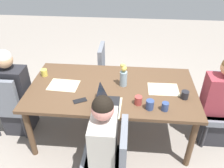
{
  "coord_description": "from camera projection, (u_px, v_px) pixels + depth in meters",
  "views": [
    {
      "loc": [
        0.2,
        -2.29,
        2.33
      ],
      "look_at": [
        0.0,
        0.0,
        0.8
      ],
      "focal_mm": 37.07,
      "sensor_mm": 36.0,
      "label": 1
    }
  ],
  "objects": [
    {
      "name": "ground_plane",
      "position": [
        112.0,
        132.0,
        3.21
      ],
      "size": [
        10.0,
        10.0,
        0.0
      ],
      "primitive_type": "plane",
      "color": "gray"
    },
    {
      "name": "dining_table",
      "position": [
        112.0,
        92.0,
        2.83
      ],
      "size": [
        2.01,
        1.07,
        0.75
      ],
      "color": "brown",
      "rests_on": "ground_plane"
    },
    {
      "name": "chair_near_left_near",
      "position": [
        111.0,
        159.0,
        2.21
      ],
      "size": [
        0.44,
        0.44,
        0.9
      ],
      "color": "slate",
      "rests_on": "ground_plane"
    },
    {
      "name": "person_near_left_near",
      "position": [
        104.0,
        152.0,
        2.25
      ],
      "size": [
        0.36,
        0.4,
        1.19
      ],
      "color": "#2D2D33",
      "rests_on": "ground_plane"
    },
    {
      "name": "chair_head_left_left_mid",
      "position": [
        8.0,
        102.0,
        2.95
      ],
      "size": [
        0.44,
        0.44,
        0.9
      ],
      "color": "slate",
      "rests_on": "ground_plane"
    },
    {
      "name": "person_head_left_left_mid",
      "position": [
        15.0,
        97.0,
        3.0
      ],
      "size": [
        0.4,
        0.36,
        1.19
      ],
      "color": "#2D2D33",
      "rests_on": "ground_plane"
    },
    {
      "name": "chair_head_right_left_far",
      "position": [
        220.0,
        104.0,
        2.92
      ],
      "size": [
        0.44,
        0.44,
        0.9
      ],
      "color": "slate",
      "rests_on": "ground_plane"
    },
    {
      "name": "person_head_right_left_far",
      "position": [
        218.0,
        106.0,
        2.84
      ],
      "size": [
        0.4,
        0.36,
        1.19
      ],
      "color": "#2D2D33",
      "rests_on": "ground_plane"
    },
    {
      "name": "chair_far_right_near",
      "position": [
        109.0,
        70.0,
        3.63
      ],
      "size": [
        0.44,
        0.44,
        0.9
      ],
      "color": "slate",
      "rests_on": "ground_plane"
    },
    {
      "name": "flower_vase",
      "position": [
        124.0,
        75.0,
        2.76
      ],
      "size": [
        0.09,
        0.09,
        0.3
      ],
      "color": "#8EA8B7",
      "rests_on": "dining_table"
    },
    {
      "name": "placemat_near_left_near",
      "position": [
        109.0,
        107.0,
        2.48
      ],
      "size": [
        0.27,
        0.37,
        0.0
      ],
      "primitive_type": "cube",
      "rotation": [
        0.0,
        0.0,
        1.53
      ],
      "color": "beige",
      "rests_on": "dining_table"
    },
    {
      "name": "placemat_head_left_left_mid",
      "position": [
        64.0,
        85.0,
        2.83
      ],
      "size": [
        0.38,
        0.28,
        0.0
      ],
      "primitive_type": "cube",
      "rotation": [
        0.0,
        0.0,
        -0.06
      ],
      "color": "beige",
      "rests_on": "dining_table"
    },
    {
      "name": "placemat_head_right_left_far",
      "position": [
        163.0,
        89.0,
        2.76
      ],
      "size": [
        0.36,
        0.27,
        0.0
      ],
      "primitive_type": "cube",
      "rotation": [
        0.0,
        0.0,
        3.16
      ],
      "color": "beige",
      "rests_on": "dining_table"
    },
    {
      "name": "laptop_near_left_near",
      "position": [
        107.0,
        103.0,
        2.47
      ],
      "size": [
        0.22,
        0.32,
        0.2
      ],
      "color": "black",
      "rests_on": "dining_table"
    },
    {
      "name": "coffee_mug_near_left",
      "position": [
        185.0,
        95.0,
        2.59
      ],
      "size": [
        0.09,
        0.09,
        0.09
      ],
      "primitive_type": "cylinder",
      "color": "#232328",
      "rests_on": "dining_table"
    },
    {
      "name": "coffee_mug_near_right",
      "position": [
        138.0,
        100.0,
        2.5
      ],
      "size": [
        0.08,
        0.08,
        0.1
      ],
      "primitive_type": "cylinder",
      "color": "#AD3D38",
      "rests_on": "dining_table"
    },
    {
      "name": "coffee_mug_centre_left",
      "position": [
        150.0,
        105.0,
        2.43
      ],
      "size": [
        0.09,
        0.09,
        0.11
      ],
      "primitive_type": "cylinder",
      "color": "#33477A",
      "rests_on": "dining_table"
    },
    {
      "name": "coffee_mug_centre_right",
      "position": [
        44.0,
        73.0,
        3.0
      ],
      "size": [
        0.08,
        0.08,
        0.09
      ],
      "primitive_type": "cylinder",
      "color": "#DBC64C",
      "rests_on": "dining_table"
    },
    {
      "name": "coffee_mug_far_left",
      "position": [
        165.0,
        107.0,
        2.42
      ],
      "size": [
        0.07,
        0.07,
        0.09
      ],
      "primitive_type": "cylinder",
      "color": "#33477A",
      "rests_on": "dining_table"
    },
    {
      "name": "phone_black",
      "position": [
        80.0,
        101.0,
        2.57
      ],
      "size": [
        0.17,
        0.13,
        0.01
      ],
      "primitive_type": "cube",
      "rotation": [
        0.0,
        0.0,
        0.48
      ],
      "color": "black",
      "rests_on": "dining_table"
    }
  ]
}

